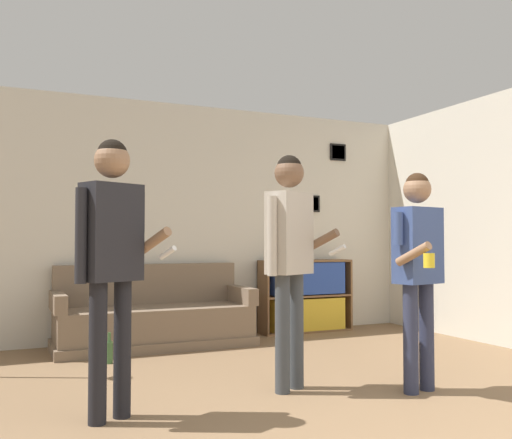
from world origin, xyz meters
TOP-DOWN VIEW (x-y plane):
  - wall_back at (0.00, 4.62)m, footprint 7.96×0.08m
  - couch at (-0.56, 4.21)m, footprint 2.06×0.80m
  - bookshelf at (1.38, 4.40)m, footprint 1.17×0.30m
  - person_player_foreground_left at (-1.40, 1.87)m, footprint 0.59×0.41m
  - person_player_foreground_center at (-0.06, 2.05)m, footprint 0.60×0.40m
  - person_watcher_holding_cup at (0.80, 1.62)m, footprint 0.49×0.48m
  - bottle_on_floor at (-1.13, 3.54)m, footprint 0.07×0.07m

SIDE VIEW (x-z plane):
  - bottle_on_floor at x=-1.13m, z-range -0.03..0.25m
  - couch at x=-0.56m, z-range -0.14..0.71m
  - bookshelf at x=1.38m, z-range 0.00..0.87m
  - person_watcher_holding_cup at x=0.80m, z-range 0.18..1.80m
  - person_player_foreground_left at x=-1.40m, z-range 0.21..1.96m
  - person_player_foreground_center at x=-0.06m, z-range 0.21..1.97m
  - wall_back at x=0.00m, z-range 0.00..2.70m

